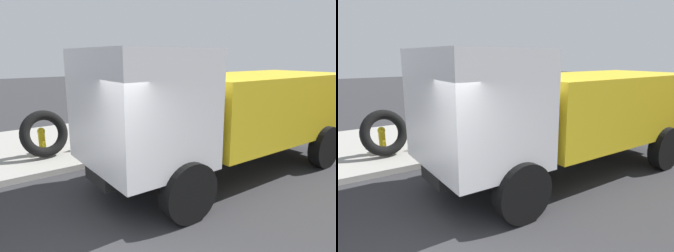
% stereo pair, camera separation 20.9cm
% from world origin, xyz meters
% --- Properties ---
extents(sidewalk_curb, '(36.00, 5.00, 0.15)m').
position_xyz_m(sidewalk_curb, '(0.00, 6.50, 0.07)').
color(sidewalk_curb, '#99968E').
rests_on(sidewalk_curb, ground).
extents(fire_hydrant, '(0.21, 0.47, 0.77)m').
position_xyz_m(fire_hydrant, '(0.83, 5.43, 0.56)').
color(fire_hydrant, yellow).
rests_on(fire_hydrant, sidewalk_curb).
extents(loose_tire, '(1.33, 0.69, 1.31)m').
position_xyz_m(loose_tire, '(0.85, 5.14, 0.80)').
color(loose_tire, black).
rests_on(loose_tire, sidewalk_curb).
extents(stop_sign, '(0.76, 0.08, 2.29)m').
position_xyz_m(stop_sign, '(3.51, 4.74, 1.74)').
color(stop_sign, gray).
rests_on(stop_sign, sidewalk_curb).
extents(dump_truck_yellow, '(7.01, 2.82, 3.00)m').
position_xyz_m(dump_truck_yellow, '(4.14, 1.72, 1.61)').
color(dump_truck_yellow, gold).
rests_on(dump_truck_yellow, ground).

